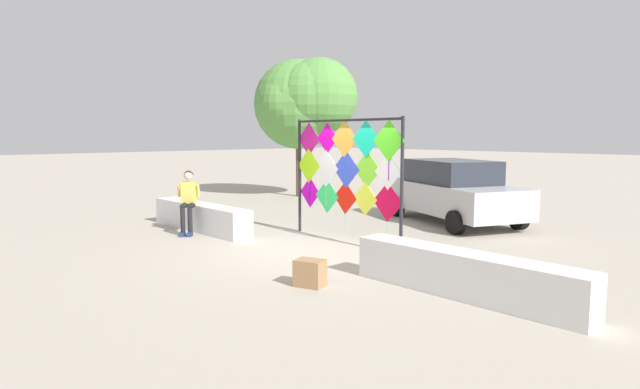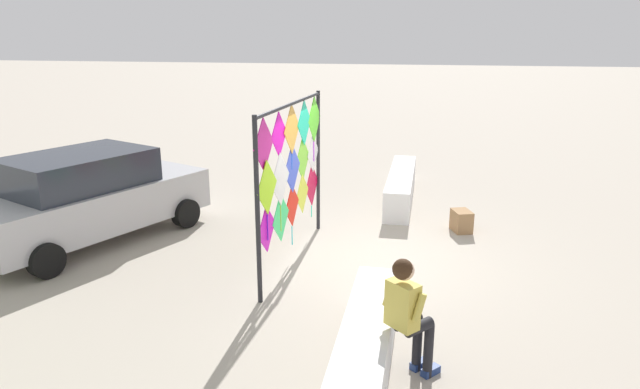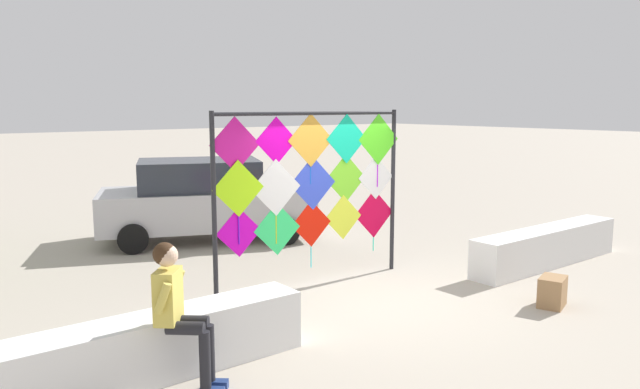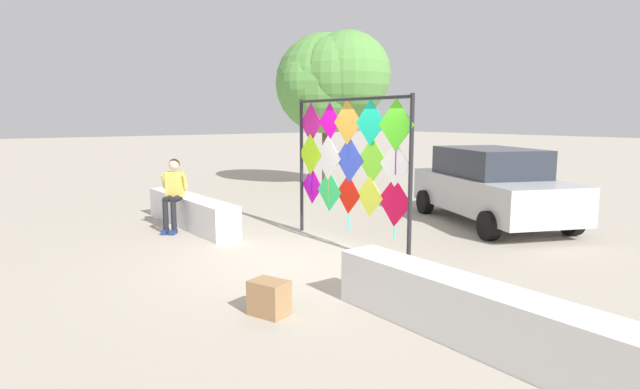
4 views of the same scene
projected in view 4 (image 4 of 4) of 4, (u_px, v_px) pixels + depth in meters
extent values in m
plane|color=#ADA393|center=(300.00, 261.00, 8.65)|extent=(120.00, 120.00, 0.00)
cube|color=white|center=(191.00, 211.00, 11.33)|extent=(3.66, 0.54, 0.66)
cube|color=white|center=(471.00, 313.00, 5.45)|extent=(3.66, 0.54, 0.66)
cylinder|color=#232328|center=(302.00, 166.00, 10.76)|extent=(0.07, 0.07, 2.72)
cylinder|color=#232328|center=(410.00, 183.00, 8.04)|extent=(0.07, 0.07, 2.72)
cylinder|color=#232328|center=(349.00, 99.00, 9.21)|extent=(3.28, 0.27, 0.06)
cube|color=#D407C2|center=(312.00, 186.00, 10.51)|extent=(0.73, 0.06, 0.73)
cube|color=#2EE36E|center=(329.00, 191.00, 9.98)|extent=(0.80, 0.06, 0.80)
cube|color=red|center=(348.00, 194.00, 9.47)|extent=(0.73, 0.06, 0.73)
cylinder|color=#16D7E5|center=(348.00, 223.00, 9.56)|extent=(0.02, 0.02, 0.34)
cube|color=#E5F137|center=(369.00, 196.00, 8.95)|extent=(0.72, 0.06, 0.72)
cube|color=red|center=(394.00, 202.00, 8.42)|extent=(0.81, 0.06, 0.82)
cylinder|color=#16E5B6|center=(394.00, 233.00, 8.50)|extent=(0.02, 0.02, 0.23)
cube|color=#AAF515|center=(310.00, 154.00, 10.41)|extent=(0.81, 0.06, 0.81)
cylinder|color=#5B16E5|center=(311.00, 184.00, 10.50)|extent=(0.02, 0.02, 0.40)
cube|color=white|center=(328.00, 158.00, 9.90)|extent=(0.85, 0.07, 0.85)
cylinder|color=yellow|center=(328.00, 191.00, 10.00)|extent=(0.02, 0.02, 0.43)
cube|color=blue|center=(349.00, 160.00, 9.35)|extent=(0.83, 0.07, 0.83)
cylinder|color=yellow|center=(349.00, 195.00, 9.45)|extent=(0.02, 0.02, 0.46)
cube|color=#78E02A|center=(372.00, 160.00, 8.82)|extent=(0.78, 0.06, 0.78)
cylinder|color=#8D16E5|center=(372.00, 194.00, 8.91)|extent=(0.02, 0.02, 0.39)
cube|color=white|center=(395.00, 164.00, 8.31)|extent=(0.73, 0.06, 0.73)
cube|color=#CE158A|center=(311.00, 123.00, 10.35)|extent=(0.79, 0.06, 0.79)
cylinder|color=#16E563|center=(311.00, 150.00, 10.43)|extent=(0.02, 0.02, 0.30)
cube|color=#EB05BE|center=(330.00, 122.00, 9.79)|extent=(0.71, 0.06, 0.71)
cube|color=gold|center=(347.00, 122.00, 9.29)|extent=(0.81, 0.06, 0.81)
cylinder|color=blue|center=(348.00, 152.00, 9.37)|extent=(0.02, 0.02, 0.27)
cube|color=#11D2A0|center=(370.00, 123.00, 8.72)|extent=(0.78, 0.06, 0.78)
cube|color=#51E321|center=(396.00, 125.00, 8.19)|extent=(0.83, 0.07, 0.83)
cylinder|color=#B316E5|center=(395.00, 163.00, 8.28)|extent=(0.02, 0.02, 0.37)
cylinder|color=black|center=(166.00, 218.00, 10.63)|extent=(0.11, 0.11, 0.66)
cylinder|color=black|center=(168.00, 199.00, 10.75)|extent=(0.36, 0.34, 0.13)
cube|color=navy|center=(165.00, 232.00, 10.61)|extent=(0.25, 0.23, 0.09)
cylinder|color=black|center=(174.00, 218.00, 10.61)|extent=(0.11, 0.11, 0.66)
cylinder|color=black|center=(176.00, 199.00, 10.74)|extent=(0.36, 0.34, 0.13)
cube|color=navy|center=(173.00, 232.00, 10.59)|extent=(0.25, 0.23, 0.09)
cube|color=gold|center=(175.00, 184.00, 10.88)|extent=(0.39, 0.40, 0.52)
sphere|color=#DBB293|center=(174.00, 165.00, 10.82)|extent=(0.22, 0.22, 0.22)
sphere|color=#382314|center=(174.00, 164.00, 10.84)|extent=(0.22, 0.22, 0.22)
cylinder|color=gold|center=(164.00, 182.00, 10.87)|extent=(0.19, 0.18, 0.31)
cylinder|color=gold|center=(185.00, 182.00, 10.84)|extent=(0.19, 0.18, 0.31)
cube|color=#B7B7BC|center=(492.00, 193.00, 11.63)|extent=(4.70, 3.42, 0.77)
cube|color=#282D38|center=(489.00, 162.00, 11.68)|extent=(2.87, 2.46, 0.62)
cylinder|color=black|center=(572.00, 221.00, 10.48)|extent=(0.62, 0.44, 0.58)
cylinder|color=black|center=(489.00, 225.00, 10.06)|extent=(0.62, 0.44, 0.58)
cylinder|color=black|center=(492.00, 199.00, 13.31)|extent=(0.62, 0.44, 0.58)
cylinder|color=black|center=(425.00, 202.00, 12.90)|extent=(0.62, 0.44, 0.58)
cube|color=#9E754C|center=(269.00, 298.00, 6.26)|extent=(0.53, 0.45, 0.42)
cylinder|color=brown|center=(325.00, 150.00, 17.95)|extent=(0.21, 0.21, 2.48)
sphere|color=#569342|center=(325.00, 84.00, 17.62)|extent=(3.36, 3.36, 3.36)
sphere|color=#569342|center=(348.00, 74.00, 17.12)|extent=(2.83, 2.83, 2.83)
sphere|color=#569342|center=(336.00, 75.00, 17.05)|extent=(2.60, 2.60, 2.60)
sphere|color=#569342|center=(310.00, 83.00, 17.10)|extent=(2.06, 2.06, 2.06)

